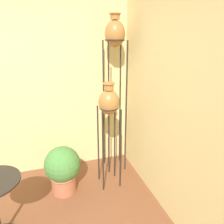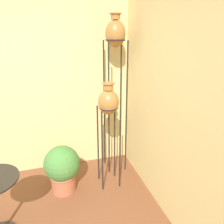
% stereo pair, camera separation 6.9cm
% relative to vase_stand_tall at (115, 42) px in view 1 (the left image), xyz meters
% --- Properties ---
extents(wall_right, '(0.06, 7.74, 2.70)m').
position_rel_vase_stand_tall_xyz_m(wall_right, '(0.29, -1.60, -0.51)').
color(wall_right, beige).
rests_on(wall_right, ground_plane).
extents(vase_stand_tall, '(0.27, 0.27, 2.20)m').
position_rel_vase_stand_tall_xyz_m(vase_stand_tall, '(0.00, 0.00, 0.00)').
color(vase_stand_tall, '#28231E').
rests_on(vase_stand_tall, ground_plane).
extents(vase_stand_medium, '(0.26, 0.26, 1.41)m').
position_rel_vase_stand_tall_xyz_m(vase_stand_medium, '(-0.20, -0.36, -0.72)').
color(vase_stand_medium, '#28231E').
rests_on(vase_stand_medium, ground_plane).
extents(potted_plant, '(0.45, 0.45, 0.63)m').
position_rel_vase_stand_tall_xyz_m(potted_plant, '(-0.81, -0.34, -1.51)').
color(potted_plant, '#B26647').
rests_on(potted_plant, ground_plane).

